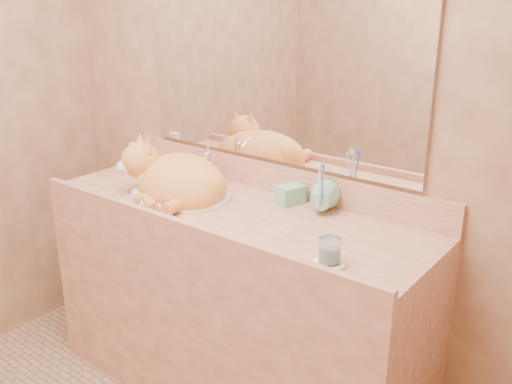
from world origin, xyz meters
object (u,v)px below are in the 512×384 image
Objects in this scene: vanity_counter at (233,304)px; sink_basin at (180,180)px; soap_dispenser at (279,186)px; toothbrush_cup at (320,204)px; cat at (174,178)px; water_glass at (330,250)px.

vanity_counter is 3.66× the size of sink_basin.
vanity_counter is 0.54m from soap_dispenser.
vanity_counter is at bearing -157.60° from toothbrush_cup.
cat reaches higher than sink_basin.
sink_basin is at bearing -165.41° from toothbrush_cup.
cat is 0.84m from water_glass.
sink_basin is 0.42m from soap_dispenser.
toothbrush_cup is 0.39m from water_glass.
cat is at bearing -165.00° from toothbrush_cup.
vanity_counter is at bearing -4.11° from sink_basin.
soap_dispenser reaches higher than water_glass.
vanity_counter is at bearing -116.16° from soap_dispenser.
sink_basin is at bearing -141.07° from soap_dispenser.
toothbrush_cup is (0.58, 0.15, -0.01)m from sink_basin.
sink_basin is (-0.26, -0.02, 0.49)m from vanity_counter.
cat is (-0.02, -0.01, 0.01)m from sink_basin.
cat is at bearing -140.85° from soap_dispenser.
water_glass is at bearing -18.60° from vanity_counter.
soap_dispenser is at bearing 46.77° from vanity_counter.
water_glass is (0.82, -0.15, -0.03)m from cat.
soap_dispenser is 0.19m from toothbrush_cup.
sink_basin reaches higher than toothbrush_cup.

